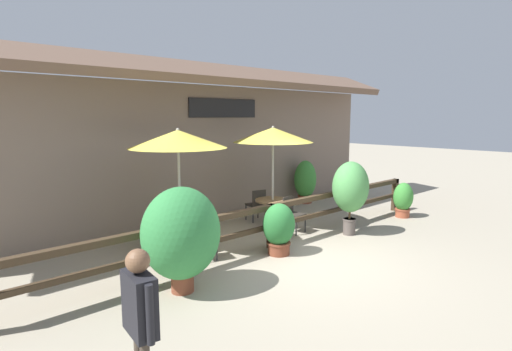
% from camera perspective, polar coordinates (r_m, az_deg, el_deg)
% --- Properties ---
extents(ground_plane, '(60.00, 60.00, 0.00)m').
position_cam_1_polar(ground_plane, '(7.97, 7.55, -12.01)').
color(ground_plane, '#9E937F').
extents(building_facade, '(14.28, 1.49, 4.23)m').
position_cam_1_polar(building_facade, '(10.61, -9.41, 5.02)').
color(building_facade, gray).
rests_on(building_facade, ground).
extents(patio_railing, '(10.40, 0.14, 0.95)m').
position_cam_1_polar(patio_railing, '(8.45, 2.18, -5.83)').
color(patio_railing, '#3D2D1E').
rests_on(patio_railing, ground).
extents(patio_umbrella_near, '(1.99, 1.99, 2.54)m').
position_cam_1_polar(patio_umbrella_near, '(8.20, -11.09, 5.11)').
color(patio_umbrella_near, '#B7B2A8').
rests_on(patio_umbrella_near, ground).
extents(dining_table_near, '(0.87, 0.87, 0.70)m').
position_cam_1_polar(dining_table_near, '(8.48, -10.75, -6.87)').
color(dining_table_near, olive).
rests_on(dining_table_near, ground).
extents(chair_near_streetside, '(0.51, 0.51, 0.86)m').
position_cam_1_polar(chair_near_streetside, '(7.97, -7.61, -8.37)').
color(chair_near_streetside, '#332D28').
rests_on(chair_near_streetside, ground).
extents(chair_near_wallside, '(0.44, 0.44, 0.86)m').
position_cam_1_polar(chair_near_wallside, '(9.08, -13.23, -6.43)').
color(chair_near_wallside, '#332D28').
rests_on(chair_near_wallside, ground).
extents(patio_umbrella_middle, '(1.99, 1.99, 2.54)m').
position_cam_1_polar(patio_umbrella_middle, '(9.89, 2.44, 5.79)').
color(patio_umbrella_middle, '#B7B2A8').
rests_on(patio_umbrella_middle, ground).
extents(dining_table_middle, '(0.87, 0.87, 0.70)m').
position_cam_1_polar(dining_table_middle, '(10.12, 2.38, -4.23)').
color(dining_table_middle, olive).
rests_on(dining_table_middle, ground).
extents(chair_middle_streetside, '(0.47, 0.47, 0.86)m').
position_cam_1_polar(chair_middle_streetside, '(9.70, 5.20, -5.27)').
color(chair_middle_streetside, '#332D28').
rests_on(chair_middle_streetside, ground).
extents(chair_middle_wallside, '(0.49, 0.49, 0.86)m').
position_cam_1_polar(chair_middle_wallside, '(10.65, 0.11, -4.00)').
color(chair_middle_wallside, '#332D28').
rests_on(chair_middle_wallside, ground).
extents(potted_plant_small_flowering, '(0.57, 0.52, 0.97)m').
position_cam_1_polar(potted_plant_small_flowering, '(11.79, 20.28, -3.18)').
color(potted_plant_small_flowering, '#9E4C33').
rests_on(potted_plant_small_flowering, ground).
extents(potted_plant_broad_leaf, '(0.69, 0.62, 1.05)m').
position_cam_1_polar(potted_plant_broad_leaf, '(8.12, 3.29, -7.46)').
color(potted_plant_broad_leaf, brown).
rests_on(potted_plant_broad_leaf, ground).
extents(potted_plant_entrance_palm, '(1.27, 1.15, 1.70)m').
position_cam_1_polar(potted_plant_entrance_palm, '(6.43, -10.64, -8.24)').
color(potted_plant_entrance_palm, brown).
rests_on(potted_plant_entrance_palm, ground).
extents(potted_plant_corner_fern, '(0.91, 0.82, 1.74)m').
position_cam_1_polar(potted_plant_corner_fern, '(9.58, 13.35, -1.82)').
color(potted_plant_corner_fern, '#564C47').
rests_on(potted_plant_corner_fern, ground).
extents(potted_plant_tall_tropical, '(0.75, 0.68, 1.38)m').
position_cam_1_polar(potted_plant_tall_tropical, '(12.96, 7.04, -0.78)').
color(potted_plant_tall_tropical, brown).
rests_on(potted_plant_tall_tropical, ground).
extents(pedestrian, '(0.24, 0.56, 1.61)m').
position_cam_1_polar(pedestrian, '(3.96, -16.25, -17.97)').
color(pedestrian, '#42382D').
rests_on(pedestrian, ground).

